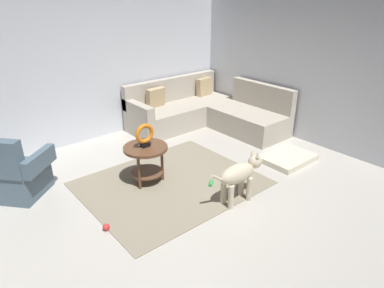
{
  "coord_description": "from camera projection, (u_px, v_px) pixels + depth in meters",
  "views": [
    {
      "loc": [
        -2.23,
        -2.59,
        2.43
      ],
      "look_at": [
        0.45,
        0.6,
        0.55
      ],
      "focal_mm": 31.57,
      "sensor_mm": 36.0,
      "label": 1
    }
  ],
  "objects": [
    {
      "name": "dog_toy_ball",
      "position": [
        106.0,
        227.0,
        3.76
      ],
      "size": [
        0.08,
        0.08,
        0.08
      ],
      "primitive_type": "sphere",
      "color": "red",
      "rests_on": "ground_plane"
    },
    {
      "name": "ground_plane",
      "position": [
        195.0,
        214.0,
        4.14
      ],
      "size": [
        6.0,
        6.0,
        0.1
      ],
      "primitive_type": "cube",
      "color": "#B7B2A8"
    },
    {
      "name": "side_table",
      "position": [
        146.0,
        155.0,
        4.57
      ],
      "size": [
        0.6,
        0.6,
        0.54
      ],
      "color": "brown",
      "rests_on": "ground_plane"
    },
    {
      "name": "dog_bed_mat",
      "position": [
        287.0,
        158.0,
        5.31
      ],
      "size": [
        0.8,
        0.6,
        0.09
      ],
      "primitive_type": "cube",
      "color": "beige",
      "rests_on": "ground_plane"
    },
    {
      "name": "armchair",
      "position": [
        14.0,
        174.0,
        4.28
      ],
      "size": [
        0.98,
        1.0,
        0.88
      ],
      "rotation": [
        0.0,
        0.0,
        -0.85
      ],
      "color": "#4C6070",
      "rests_on": "ground_plane"
    },
    {
      "name": "wall_right",
      "position": [
        338.0,
        68.0,
        5.28
      ],
      "size": [
        0.12,
        6.0,
        2.7
      ],
      "primitive_type": "cube",
      "color": "silver",
      "rests_on": "ground_plane"
    },
    {
      "name": "sectional_couch",
      "position": [
        205.0,
        112.0,
        6.57
      ],
      "size": [
        2.2,
        2.25,
        0.88
      ],
      "color": "#B2A899",
      "rests_on": "ground_plane"
    },
    {
      "name": "dog_toy_rope",
      "position": [
        211.0,
        183.0,
        4.65
      ],
      "size": [
        0.14,
        0.13,
        0.05
      ],
      "primitive_type": "cylinder",
      "rotation": [
        0.0,
        1.57,
        0.65
      ],
      "color": "green",
      "rests_on": "ground_plane"
    },
    {
      "name": "wall_back",
      "position": [
        81.0,
        63.0,
        5.62
      ],
      "size": [
        6.0,
        0.12,
        2.7
      ],
      "primitive_type": "cube",
      "color": "silver",
      "rests_on": "ground_plane"
    },
    {
      "name": "torus_sculpture",
      "position": [
        145.0,
        135.0,
        4.45
      ],
      "size": [
        0.28,
        0.08,
        0.33
      ],
      "color": "black",
      "rests_on": "side_table"
    },
    {
      "name": "area_rug",
      "position": [
        171.0,
        183.0,
        4.69
      ],
      "size": [
        2.3,
        1.9,
        0.01
      ],
      "primitive_type": "cube",
      "color": "gray",
      "rests_on": "ground_plane"
    },
    {
      "name": "dog",
      "position": [
        240.0,
        174.0,
        4.16
      ],
      "size": [
        0.85,
        0.25,
        0.63
      ],
      "rotation": [
        0.0,
        0.0,
        4.65
      ],
      "color": "beige",
      "rests_on": "ground_plane"
    }
  ]
}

